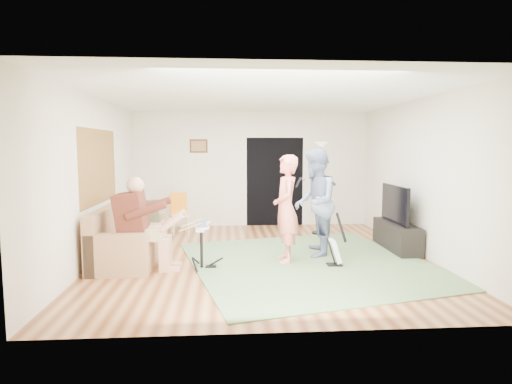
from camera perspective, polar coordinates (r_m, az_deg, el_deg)
floor at (r=7.40m, az=0.87°, el=-8.67°), size 6.00×6.00×0.00m
walls at (r=7.18m, az=0.89°, el=1.81°), size 5.50×6.00×2.70m
ceiling at (r=7.21m, az=0.90°, el=12.58°), size 6.00×6.00×0.00m
window_blinds at (r=7.64m, az=-20.24°, el=3.20°), size 0.00×2.05×2.05m
doorway at (r=10.22m, az=2.53°, el=1.37°), size 2.10×0.00×2.10m
picture_frame at (r=10.14m, az=-7.66°, el=6.09°), size 0.42×0.03×0.32m
area_rug at (r=7.08m, az=7.25°, el=-9.34°), size 4.50×4.68×0.02m
sofa at (r=7.54m, az=-16.96°, el=-6.35°), size 0.91×2.20×0.89m
drummer at (r=6.77m, az=-14.64°, el=-5.41°), size 0.93×0.52×1.43m
drum_kit at (r=6.72m, az=-7.28°, el=-7.46°), size 0.39×0.70×0.72m
singer at (r=6.97m, az=4.03°, el=-2.25°), size 0.42×0.64×1.75m
microphone at (r=6.95m, az=5.69°, el=1.30°), size 0.06×0.06×0.24m
guitarist at (r=7.42m, az=7.88°, el=-1.41°), size 0.86×1.01×1.85m
guitar_held at (r=7.43m, az=9.42°, el=1.15°), size 0.22×0.61×0.26m
guitar_spare at (r=6.92m, az=10.52°, el=-7.72°), size 0.31×0.28×0.86m
torchiere_lamp at (r=9.29m, az=8.65°, el=2.78°), size 0.36×0.36×1.99m
dining_chair at (r=9.45m, az=-10.10°, el=-3.60°), size 0.46×0.48×0.88m
tv_cabinet at (r=8.28m, az=18.24°, el=-5.62°), size 0.40×1.40×0.50m
television at (r=8.17m, az=18.05°, el=-1.50°), size 0.06×1.14×0.67m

